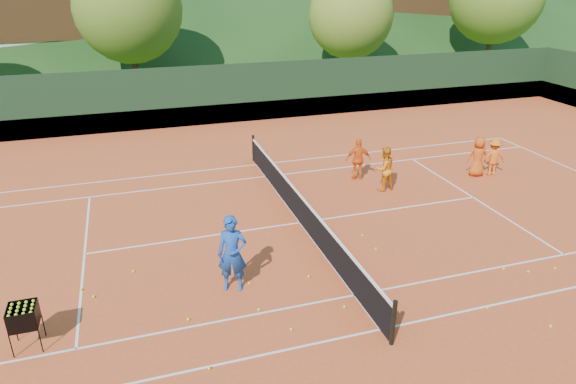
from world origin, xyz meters
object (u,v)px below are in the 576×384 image
object	(u,v)px
student_c	(478,157)
student_a	(384,169)
student_b	(358,159)
coach	(232,254)
student_d	(493,157)
tennis_net	(300,208)
ball_hopper	(23,317)

from	to	relation	value
student_c	student_a	bearing A→B (deg)	17.80
student_b	student_c	distance (m)	4.64
coach	student_b	xyz separation A→B (m)	(6.00, 5.71, -0.19)
student_c	student_b	bearing A→B (deg)	2.39
student_b	coach	bearing A→B (deg)	57.20
student_b	student_d	bearing A→B (deg)	-179.22
student_b	tennis_net	distance (m)	4.29
student_d	tennis_net	world-z (taller)	student_d
coach	student_c	world-z (taller)	coach
student_a	student_d	world-z (taller)	student_a
student_a	student_d	bearing A→B (deg)	170.38
student_c	tennis_net	xyz separation A→B (m)	(-7.77, -1.76, -0.27)
student_c	tennis_net	world-z (taller)	student_c
student_c	student_d	size ratio (longest dim) A/B	1.05
coach	student_c	xyz separation A→B (m)	(10.52, 4.68, -0.22)
coach	student_c	distance (m)	11.52
student_a	tennis_net	size ratio (longest dim) A/B	0.13
student_b	student_c	bearing A→B (deg)	-179.16
coach	ball_hopper	distance (m)	4.64
ball_hopper	coach	bearing A→B (deg)	9.98
student_c	tennis_net	bearing A→B (deg)	27.97
tennis_net	student_b	bearing A→B (deg)	40.68
student_d	tennis_net	bearing A→B (deg)	26.55
student_c	ball_hopper	bearing A→B (deg)	35.16
coach	student_d	bearing A→B (deg)	39.78
student_b	student_d	size ratio (longest dim) A/B	1.09
student_a	student_c	xyz separation A→B (m)	(4.07, 0.19, -0.04)
student_a	ball_hopper	bearing A→B (deg)	15.51
student_b	ball_hopper	xyz separation A→B (m)	(-10.57, -6.51, -0.05)
coach	student_c	size ratio (longest dim) A/B	1.29
student_b	tennis_net	bearing A→B (deg)	54.32
student_d	student_c	bearing A→B (deg)	2.28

